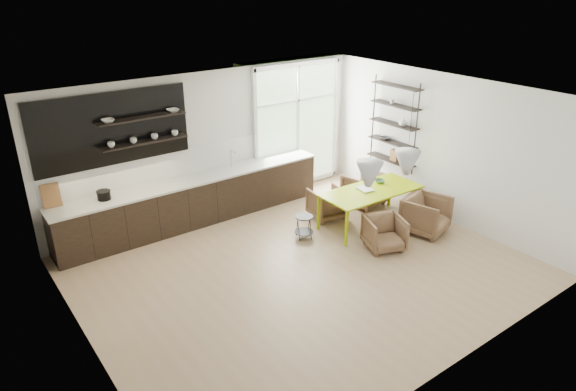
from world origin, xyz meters
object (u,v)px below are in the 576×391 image
object	(u,v)px
dining_table	(371,192)
armchair_back_left	(327,203)
armchair_front_right	(426,215)
armchair_front_left	(384,233)
wire_stool	(304,224)
armchair_back_right	(364,189)

from	to	relation	value
dining_table	armchair_back_left	distance (m)	0.97
armchair_front_right	armchair_front_left	bearing A→B (deg)	163.30
armchair_front_left	dining_table	bearing A→B (deg)	82.33
armchair_back_left	armchair_front_right	world-z (taller)	armchair_front_right
dining_table	armchair_front_left	world-z (taller)	dining_table
armchair_front_left	wire_stool	distance (m)	1.49
armchair_front_left	armchair_front_right	size ratio (longest dim) A/B	0.85
armchair_back_right	armchair_front_right	xyz separation A→B (m)	(0.04, -1.63, 0.01)
armchair_back_left	wire_stool	xyz separation A→B (m)	(-0.93, -0.43, -0.01)
armchair_front_right	wire_stool	size ratio (longest dim) A/B	1.75
armchair_back_right	wire_stool	xyz separation A→B (m)	(-1.99, -0.44, -0.06)
armchair_back_right	armchair_front_left	distance (m)	1.94
armchair_back_right	armchair_front_right	distance (m)	1.63
dining_table	armchair_front_left	distance (m)	1.05
armchair_back_left	armchair_back_right	distance (m)	1.06
armchair_back_left	armchair_front_left	distance (m)	1.61
armchair_front_right	wire_stool	distance (m)	2.36
dining_table	armchair_front_right	world-z (taller)	dining_table
armchair_front_left	armchair_back_right	bearing A→B (deg)	78.20
dining_table	armchair_back_left	size ratio (longest dim) A/B	3.05
dining_table	armchair_back_left	bearing A→B (deg)	122.93
armchair_back_left	armchair_front_right	bearing A→B (deg)	134.22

